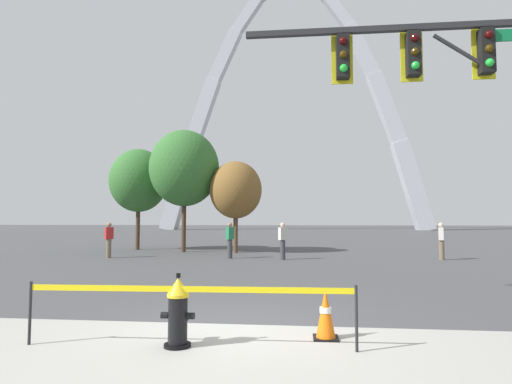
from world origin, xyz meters
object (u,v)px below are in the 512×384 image
object	(u,v)px
traffic_signal_gantry	(469,91)
pedestrian_standing_center	(109,240)
pedestrian_walking_right	(230,240)
fire_hydrant	(178,312)
pedestrian_walking_left	(441,241)
traffic_cone_by_hydrant	(326,314)
monument_arch	(292,116)
pedestrian_near_trees	(283,241)

from	to	relation	value
traffic_signal_gantry	pedestrian_standing_center	world-z (taller)	traffic_signal_gantry
pedestrian_standing_center	pedestrian_walking_right	xyz separation A→B (m)	(5.47, 0.34, 0.00)
fire_hydrant	pedestrian_walking_left	world-z (taller)	pedestrian_walking_left
pedestrian_standing_center	pedestrian_walking_right	size ratio (longest dim) A/B	1.00
pedestrian_walking_left	pedestrian_walking_right	world-z (taller)	same
pedestrian_walking_left	pedestrian_walking_right	size ratio (longest dim) A/B	1.00
traffic_cone_by_hydrant	pedestrian_walking_left	distance (m)	13.61
traffic_signal_gantry	pedestrian_walking_right	bearing A→B (deg)	123.16
monument_arch	pedestrian_near_trees	distance (m)	55.02
traffic_signal_gantry	pedestrian_walking_right	xyz separation A→B (m)	(-6.44, 9.86, -3.45)
fire_hydrant	traffic_cone_by_hydrant	size ratio (longest dim) A/B	1.36
fire_hydrant	pedestrian_walking_right	bearing A→B (deg)	96.42
traffic_cone_by_hydrant	pedestrian_walking_left	size ratio (longest dim) A/B	0.46
monument_arch	pedestrian_standing_center	xyz separation A→B (m)	(-7.51, -51.83, -18.52)
fire_hydrant	pedestrian_walking_right	distance (m)	12.79
fire_hydrant	pedestrian_walking_left	xyz separation A→B (m)	(7.70, 12.95, 0.35)
fire_hydrant	pedestrian_standing_center	xyz separation A→B (m)	(-6.90, 12.37, 0.35)
traffic_signal_gantry	monument_arch	size ratio (longest dim) A/B	0.14
pedestrian_walking_right	pedestrian_standing_center	bearing A→B (deg)	-176.41
pedestrian_standing_center	traffic_signal_gantry	bearing A→B (deg)	-38.62
monument_arch	pedestrian_walking_right	xyz separation A→B (m)	(-2.05, -51.49, -18.52)
traffic_signal_gantry	pedestrian_walking_left	bearing A→B (deg)	75.09
pedestrian_walking_right	pedestrian_near_trees	bearing A→B (deg)	-7.70
fire_hydrant	monument_arch	distance (m)	66.92
pedestrian_walking_right	traffic_signal_gantry	bearing A→B (deg)	-56.84
traffic_cone_by_hydrant	traffic_signal_gantry	distance (m)	5.42
fire_hydrant	pedestrian_standing_center	world-z (taller)	pedestrian_standing_center
pedestrian_walking_right	pedestrian_near_trees	size ratio (longest dim) A/B	1.00
traffic_signal_gantry	monument_arch	world-z (taller)	monument_arch
pedestrian_walking_left	pedestrian_near_trees	xyz separation A→B (m)	(-6.77, -0.56, 0.00)
monument_arch	traffic_signal_gantry	bearing A→B (deg)	-85.90
traffic_signal_gantry	pedestrian_standing_center	size ratio (longest dim) A/B	4.04
monument_arch	pedestrian_near_trees	size ratio (longest dim) A/B	28.68
fire_hydrant	pedestrian_standing_center	bearing A→B (deg)	119.15
monument_arch	pedestrian_near_trees	world-z (taller)	monument_arch
traffic_cone_by_hydrant	monument_arch	bearing A→B (deg)	91.26
traffic_cone_by_hydrant	pedestrian_walking_right	world-z (taller)	pedestrian_walking_right
monument_arch	pedestrian_standing_center	world-z (taller)	monument_arch
pedestrian_standing_center	traffic_cone_by_hydrant	bearing A→B (deg)	-52.90
traffic_signal_gantry	pedestrian_standing_center	distance (m)	15.63
fire_hydrant	pedestrian_standing_center	distance (m)	14.16
traffic_signal_gantry	pedestrian_near_trees	world-z (taller)	traffic_signal_gantry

